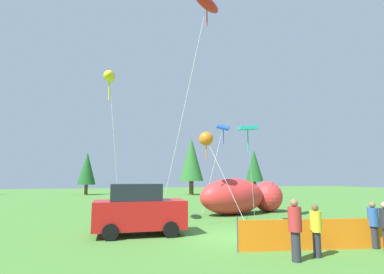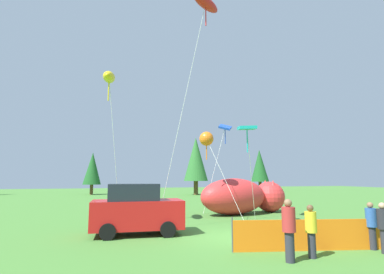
% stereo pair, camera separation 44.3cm
% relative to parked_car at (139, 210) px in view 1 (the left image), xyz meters
% --- Properties ---
extents(ground_plane, '(120.00, 120.00, 0.00)m').
position_rel_parked_car_xyz_m(ground_plane, '(3.82, -1.68, -1.08)').
color(ground_plane, '#477F33').
extents(parked_car, '(4.00, 2.18, 2.21)m').
position_rel_parked_car_xyz_m(parked_car, '(0.00, 0.00, 0.00)').
color(parked_car, red).
rests_on(parked_car, ground).
extents(folding_chair, '(0.49, 0.49, 0.85)m').
position_rel_parked_car_xyz_m(folding_chair, '(5.64, -2.96, -0.58)').
color(folding_chair, maroon).
rests_on(folding_chair, ground).
extents(inflatable_cat, '(6.98, 3.62, 2.41)m').
position_rel_parked_car_xyz_m(inflatable_cat, '(7.71, 5.41, 0.04)').
color(inflatable_cat, red).
rests_on(inflatable_cat, ground).
extents(safety_fence, '(5.95, 1.26, 1.14)m').
position_rel_parked_car_xyz_m(safety_fence, '(5.74, -4.61, -0.56)').
color(safety_fence, orange).
rests_on(safety_fence, ground).
extents(spectator_in_red_shirt, '(0.35, 0.35, 1.62)m').
position_rel_parked_car_xyz_m(spectator_in_red_shirt, '(7.62, -5.02, -0.19)').
color(spectator_in_red_shirt, '#2D2D38').
rests_on(spectator_in_red_shirt, ground).
extents(spectator_in_yellow_shirt, '(0.35, 0.35, 1.62)m').
position_rel_parked_car_xyz_m(spectator_in_yellow_shirt, '(4.87, -5.36, -0.19)').
color(spectator_in_yellow_shirt, '#2D2D38').
rests_on(spectator_in_yellow_shirt, ground).
extents(spectator_in_white_shirt, '(0.40, 0.40, 1.83)m').
position_rel_parked_car_xyz_m(spectator_in_white_shirt, '(3.94, -5.58, -0.08)').
color(spectator_in_white_shirt, '#2D2D38').
rests_on(spectator_in_white_shirt, ground).
extents(kite_yellow_hero, '(1.32, 2.29, 8.39)m').
position_rel_parked_car_xyz_m(kite_yellow_hero, '(-1.37, 2.46, 6.70)').
color(kite_yellow_hero, silver).
rests_on(kite_yellow_hero, ground).
extents(kite_blue_box, '(2.91, 1.96, 6.68)m').
position_rel_parked_car_xyz_m(kite_blue_box, '(7.40, 7.63, 5.14)').
color(kite_blue_box, silver).
rests_on(kite_blue_box, ground).
extents(kite_orange_flower, '(1.72, 3.04, 5.28)m').
position_rel_parked_car_xyz_m(kite_orange_flower, '(4.55, 3.71, 3.75)').
color(kite_orange_flower, silver).
rests_on(kite_orange_flower, ground).
extents(kite_red_lizard, '(3.58, 2.10, 12.32)m').
position_rel_parked_car_xyz_m(kite_red_lizard, '(3.51, 0.69, 10.73)').
color(kite_red_lizard, silver).
rests_on(kite_red_lizard, ground).
extents(kite_teal_diamond, '(1.94, 2.51, 5.20)m').
position_rel_parked_car_xyz_m(kite_teal_diamond, '(5.73, 0.56, 3.91)').
color(kite_teal_diamond, silver).
rests_on(kite_teal_diamond, ground).
extents(horizon_tree_east, '(3.06, 3.06, 7.30)m').
position_rel_parked_car_xyz_m(horizon_tree_east, '(24.52, 33.40, 3.40)').
color(horizon_tree_east, brown).
rests_on(horizon_tree_east, ground).
extents(horizon_tree_west, '(2.54, 2.54, 6.07)m').
position_rel_parked_car_xyz_m(horizon_tree_west, '(-3.16, 32.30, 2.65)').
color(horizon_tree_west, brown).
rests_on(horizon_tree_west, ground).
extents(horizon_tree_mid, '(3.45, 3.45, 8.24)m').
position_rel_parked_car_xyz_m(horizon_tree_mid, '(11.18, 27.80, 3.98)').
color(horizon_tree_mid, brown).
rests_on(horizon_tree_mid, ground).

